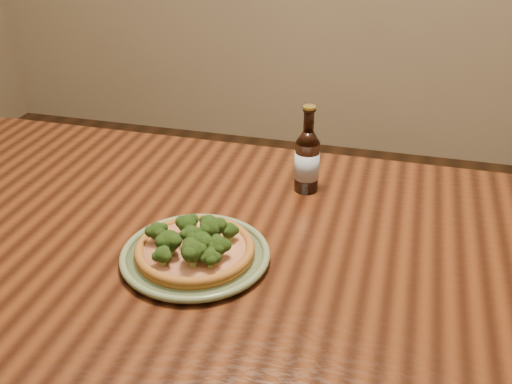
% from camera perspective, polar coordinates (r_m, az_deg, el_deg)
% --- Properties ---
extents(table, '(1.60, 0.90, 0.75)m').
position_cam_1_polar(table, '(1.26, -4.18, -7.83)').
color(table, '#47200F').
rests_on(table, ground).
extents(plate, '(0.28, 0.28, 0.02)m').
position_cam_1_polar(plate, '(1.14, -5.79, -6.02)').
color(plate, '#62734F').
rests_on(plate, table).
extents(pizza, '(0.22, 0.22, 0.07)m').
position_cam_1_polar(pizza, '(1.12, -5.84, -5.22)').
color(pizza, '#915A20').
rests_on(pizza, plate).
extents(beer_bottle, '(0.06, 0.06, 0.20)m').
position_cam_1_polar(beer_bottle, '(1.34, 4.89, 3.05)').
color(beer_bottle, black).
rests_on(beer_bottle, table).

